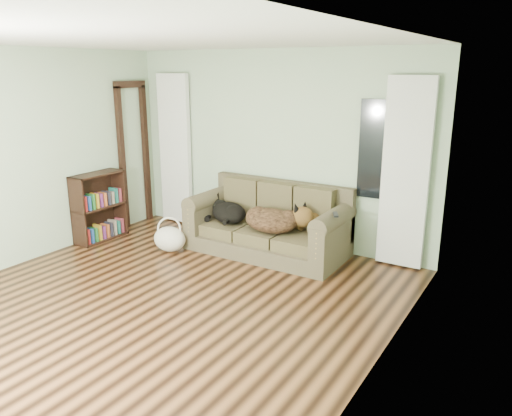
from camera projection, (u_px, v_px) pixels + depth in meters
The scene contains 15 objects.
floor at pixel (153, 308), 5.07m from camera, with size 5.00×5.00×0.00m, color black.
ceiling at pixel (136, 38), 4.36m from camera, with size 5.00×5.00×0.00m, color white.
wall_back at pixel (275, 148), 6.77m from camera, with size 4.50×0.04×2.60m, color #A6BF9F.
wall_left at pixel (3, 161), 5.85m from camera, with size 0.04×5.00×2.60m, color #A6BF9F.
wall_right at pixel (377, 219), 3.58m from camera, with size 0.04×5.00×2.60m, color #A6BF9F.
curtain_left at pixel (175, 150), 7.60m from camera, with size 0.55×0.08×2.25m, color white.
curtain_right at pixel (405, 174), 5.83m from camera, with size 0.55×0.08×2.25m, color white.
window_pane at pixel (379, 150), 5.98m from camera, with size 0.50×0.03×1.20m, color black.
door_casing at pixel (134, 157), 7.57m from camera, with size 0.07×0.60×2.10m, color black.
sofa at pixel (267, 220), 6.47m from camera, with size 2.05×0.88×0.84m, color brown.
dog_black_lab at pixel (227, 212), 6.73m from camera, with size 0.62×0.44×0.27m, color black.
dog_shepherd at pixel (275, 221), 6.29m from camera, with size 0.74×0.52×0.32m, color black.
tv_remote at pixel (336, 214), 5.72m from camera, with size 0.05×0.17×0.02m, color black.
tote_bag at pixel (170, 239), 6.61m from camera, with size 0.45×0.35×0.33m, color silver.
bookshelf at pixel (99, 205), 6.98m from camera, with size 0.29×0.76×0.96m, color black.
Camera 1 is at (3.30, -3.37, 2.35)m, focal length 35.00 mm.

